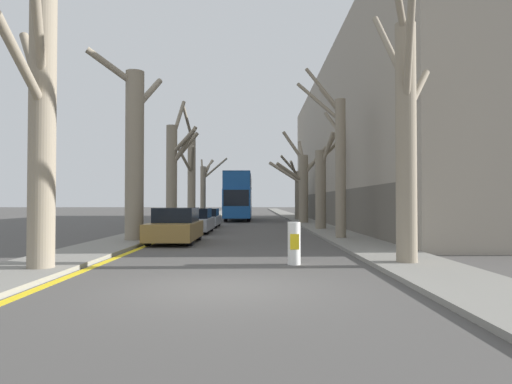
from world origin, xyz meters
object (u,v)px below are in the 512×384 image
at_px(parked_car_0, 173,226).
at_px(street_tree_right_2, 320,182).
at_px(street_tree_left_0, 40,107).
at_px(parked_car_1, 193,221).
at_px(street_tree_left_4, 202,187).
at_px(double_decker_bus, 237,194).
at_px(street_tree_right_1, 336,159).
at_px(street_tree_right_4, 297,190).
at_px(street_tree_right_3, 300,183).
at_px(street_tree_left_1, 132,150).
at_px(street_tree_left_2, 171,171).
at_px(street_tree_left_3, 189,174).
at_px(traffic_bollard, 292,243).
at_px(street_tree_right_0, 403,125).
at_px(parked_car_2, 204,218).

bearing_deg(parked_car_0, street_tree_right_2, 48.49).
bearing_deg(street_tree_left_0, parked_car_1, 82.83).
xyz_separation_m(street_tree_left_4, double_decker_bus, (3.66, -2.92, -0.78)).
bearing_deg(street_tree_right_1, street_tree_right_4, 89.37).
xyz_separation_m(street_tree_left_0, double_decker_bus, (3.61, 32.74, -1.57)).
xyz_separation_m(street_tree_right_3, parked_car_1, (-7.12, -10.66, -2.64)).
xyz_separation_m(street_tree_right_1, street_tree_right_3, (-0.11, 15.56, -0.43)).
distance_m(street_tree_left_1, street_tree_left_2, 9.09).
relative_size(street_tree_left_1, parked_car_0, 1.83).
bearing_deg(street_tree_left_3, traffic_bollard, -75.55).
xyz_separation_m(street_tree_right_3, parked_car_0, (-7.12, -17.02, -2.60)).
bearing_deg(street_tree_right_2, street_tree_left_3, 134.71).
height_order(street_tree_left_3, traffic_bollard, street_tree_left_3).
distance_m(street_tree_right_4, double_decker_bus, 5.80).
bearing_deg(street_tree_left_4, street_tree_right_2, -63.42).
distance_m(street_tree_right_3, parked_car_0, 18.63).
bearing_deg(street_tree_right_1, parked_car_1, 145.88).
xyz_separation_m(street_tree_left_4, street_tree_right_0, (9.37, -34.56, 0.54)).
bearing_deg(double_decker_bus, street_tree_left_1, -98.40).
bearing_deg(street_tree_left_2, street_tree_left_3, 90.93).
bearing_deg(parked_car_1, street_tree_left_0, -97.17).
xyz_separation_m(street_tree_right_0, parked_car_2, (-7.48, 19.42, -3.21)).
xyz_separation_m(street_tree_right_0, parked_car_0, (-7.48, 7.20, -3.13)).
xyz_separation_m(street_tree_left_4, parked_car_0, (1.89, -27.36, -2.59)).
relative_size(street_tree_left_4, street_tree_right_2, 0.89).
bearing_deg(street_tree_right_4, street_tree_right_1, -90.63).
relative_size(street_tree_left_3, street_tree_right_2, 1.31).
distance_m(street_tree_left_0, street_tree_right_1, 13.33).
xyz_separation_m(street_tree_right_4, traffic_bollard, (-2.97, -30.29, -2.29)).
height_order(parked_car_0, parked_car_2, parked_car_0).
height_order(parked_car_0, parked_car_1, parked_car_0).
xyz_separation_m(street_tree_right_2, parked_car_0, (-7.54, -8.52, -2.26)).
bearing_deg(street_tree_right_0, traffic_bollard, 173.05).
bearing_deg(street_tree_right_0, parked_car_2, 111.08).
height_order(street_tree_left_0, parked_car_0, street_tree_left_0).
bearing_deg(street_tree_left_2, street_tree_right_3, 41.18).
relative_size(street_tree_left_4, street_tree_right_0, 0.71).
bearing_deg(street_tree_right_2, street_tree_left_0, -119.16).
bearing_deg(street_tree_right_1, street_tree_left_2, 139.19).
xyz_separation_m(street_tree_left_3, parked_car_2, (1.92, -5.85, -3.47)).
distance_m(street_tree_right_4, traffic_bollard, 30.52).
height_order(parked_car_2, traffic_bollard, parked_car_2).
relative_size(street_tree_left_4, parked_car_1, 1.40).
height_order(street_tree_right_0, street_tree_right_4, street_tree_right_0).
bearing_deg(street_tree_right_0, street_tree_right_2, 89.79).
relative_size(street_tree_right_3, parked_car_0, 1.69).
xyz_separation_m(street_tree_right_2, traffic_bollard, (-3.04, -15.35, -2.37)).
height_order(double_decker_bus, traffic_bollard, double_decker_bus).
height_order(street_tree_right_3, parked_car_1, street_tree_right_3).
height_order(street_tree_left_2, street_tree_right_4, street_tree_left_2).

